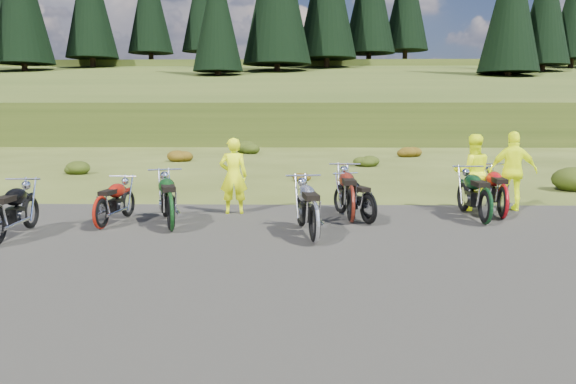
{
  "coord_description": "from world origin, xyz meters",
  "views": [
    {
      "loc": [
        -0.41,
        -10.21,
        2.41
      ],
      "look_at": [
        -0.64,
        1.16,
        0.77
      ],
      "focal_mm": 35.0,
      "sensor_mm": 36.0,
      "label": 1
    }
  ],
  "objects": [
    {
      "name": "ground",
      "position": [
        0.0,
        0.0,
        0.0
      ],
      "size": [
        300.0,
        300.0,
        0.0
      ],
      "primitive_type": "plane",
      "color": "#354015",
      "rests_on": "ground"
    },
    {
      "name": "gravel_pad",
      "position": [
        0.0,
        -2.0,
        0.0
      ],
      "size": [
        20.0,
        12.0,
        0.04
      ],
      "primitive_type": "cube",
      "color": "black",
      "rests_on": "ground"
    },
    {
      "name": "hill_slope",
      "position": [
        0.0,
        50.0,
        0.0
      ],
      "size": [
        300.0,
        45.97,
        9.37
      ],
      "primitive_type": null,
      "rotation": [
        0.14,
        0.0,
        0.0
      ],
      "color": "#314015",
      "rests_on": "ground"
    },
    {
      "name": "hill_plateau",
      "position": [
        0.0,
        110.0,
        0.0
      ],
      "size": [
        300.0,
        90.0,
        9.17
      ],
      "primitive_type": "cube",
      "color": "#314015",
      "rests_on": "ground"
    },
    {
      "name": "conifer_19",
      "position": [
        -21.0,
        69.0,
        17.36
      ],
      "size": [
        6.16,
        6.16,
        16.0
      ],
      "color": "black",
      "rests_on": "ground"
    },
    {
      "name": "conifer_20",
      "position": [
        -15.0,
        75.0,
        17.65
      ],
      "size": [
        5.72,
        5.72,
        15.0
      ],
      "color": "black",
      "rests_on": "ground"
    },
    {
      "name": "conifer_21",
      "position": [
        -9.0,
        50.0,
        12.56
      ],
      "size": [
        5.28,
        5.28,
        14.0
      ],
      "color": "black",
      "rests_on": "ground"
    },
    {
      "name": "conifer_26",
      "position": [
        21.0,
        49.0,
        13.37
      ],
      "size": [
        6.16,
        6.16,
        16.0
      ],
      "color": "black",
      "rests_on": "ground"
    },
    {
      "name": "conifer_27",
      "position": [
        27.0,
        55.0,
        14.06
      ],
      "size": [
        5.72,
        5.72,
        15.0
      ],
      "color": "black",
      "rests_on": "ground"
    },
    {
      "name": "conifer_28",
      "position": [
        33.0,
        61.0,
        14.76
      ],
      "size": [
        5.28,
        5.28,
        14.0
      ],
      "color": "black",
      "rests_on": "ground"
    },
    {
      "name": "shrub_1",
      "position": [
        -9.1,
        11.3,
        0.31
      ],
      "size": [
        1.03,
        1.03,
        0.61
      ],
      "primitive_type": "ellipsoid",
      "color": "#202F0B",
      "rests_on": "ground"
    },
    {
      "name": "shrub_2",
      "position": [
        -6.2,
        16.6,
        0.38
      ],
      "size": [
        1.3,
        1.3,
        0.77
      ],
      "primitive_type": "ellipsoid",
      "color": "#663A0C",
      "rests_on": "ground"
    },
    {
      "name": "shrub_3",
      "position": [
        -3.3,
        21.9,
        0.46
      ],
      "size": [
        1.56,
        1.56,
        0.92
      ],
      "primitive_type": "ellipsoid",
      "color": "#202F0B",
      "rests_on": "ground"
    },
    {
      "name": "shrub_4",
      "position": [
        -0.4,
        9.2,
        0.23
      ],
      "size": [
        0.77,
        0.77,
        0.45
      ],
      "primitive_type": "ellipsoid",
      "color": "#663A0C",
      "rests_on": "ground"
    },
    {
      "name": "shrub_5",
      "position": [
        2.5,
        14.5,
        0.31
      ],
      "size": [
        1.03,
        1.03,
        0.61
      ],
      "primitive_type": "ellipsoid",
      "color": "#202F0B",
      "rests_on": "ground"
    },
    {
      "name": "shrub_6",
      "position": [
        5.4,
        19.8,
        0.38
      ],
      "size": [
        1.3,
        1.3,
        0.77
      ],
      "primitive_type": "ellipsoid",
      "color": "#663A0C",
      "rests_on": "ground"
    },
    {
      "name": "motorcycle_1",
      "position": [
        -4.43,
        0.9,
        0.0
      ],
      "size": [
        0.88,
        1.98,
        1.0
      ],
      "primitive_type": null,
      "rotation": [
        0.0,
        0.0,
        1.44
      ],
      "color": "maroon",
      "rests_on": "ground"
    },
    {
      "name": "motorcycle_2",
      "position": [
        -2.97,
        0.7,
        0.0
      ],
      "size": [
        1.38,
        2.35,
        1.17
      ],
      "primitive_type": null,
      "rotation": [
        0.0,
        0.0,
        1.88
      ],
      "color": "#0E3311",
      "rests_on": "ground"
    },
    {
      "name": "motorcycle_3",
      "position": [
        -0.13,
        -0.28,
        0.0
      ],
      "size": [
        1.07,
        2.29,
        1.15
      ],
      "primitive_type": null,
      "rotation": [
        0.0,
        0.0,
        1.73
      ],
      "color": "#BCBCC2",
      "rests_on": "ground"
    },
    {
      "name": "motorcycle_4",
      "position": [
        0.7,
        1.66,
        0.0
      ],
      "size": [
        0.84,
        2.31,
        1.2
      ],
      "primitive_type": null,
      "rotation": [
        0.0,
        0.0,
        1.61
      ],
      "color": "#57180E",
      "rests_on": "ground"
    },
    {
      "name": "motorcycle_5",
      "position": [
        1.05,
        1.49,
        0.0
      ],
      "size": [
        1.35,
        2.05,
        1.02
      ],
      "primitive_type": null,
      "rotation": [
        0.0,
        0.0,
        1.96
      ],
      "color": "black",
      "rests_on": "ground"
    },
    {
      "name": "motorcycle_6",
      "position": [
        4.13,
        2.18,
        0.0
      ],
      "size": [
        0.93,
        2.27,
        1.16
      ],
      "primitive_type": null,
      "rotation": [
        0.0,
        0.0,
        1.48
      ],
      "color": "maroon",
      "rests_on": "ground"
    },
    {
      "name": "motorcycle_7",
      "position": [
        3.52,
        1.53,
        0.0
      ],
      "size": [
        0.8,
        2.24,
        1.16
      ],
      "primitive_type": null,
      "rotation": [
        0.0,
        0.0,
        1.6
      ],
      "color": "black",
      "rests_on": "ground"
    },
    {
      "name": "person_middle",
      "position": [
        -1.95,
        2.74,
        0.89
      ],
      "size": [
        0.69,
        0.49,
        1.78
      ],
      "primitive_type": "imported",
      "rotation": [
        0.0,
        0.0,
        3.25
      ],
      "color": "#EBFF0D",
      "rests_on": "ground"
    },
    {
      "name": "person_right_a",
      "position": [
        3.77,
        3.33,
        0.92
      ],
      "size": [
        0.91,
        0.72,
        1.84
      ],
      "primitive_type": "imported",
      "rotation": [
        0.0,
        0.0,
        3.12
      ],
      "color": "#EBFF0D",
      "rests_on": "ground"
    },
    {
      "name": "person_right_b",
      "position": [
        4.73,
        3.28,
        0.95
      ],
      "size": [
        1.16,
        0.58,
        1.91
      ],
      "primitive_type": "imported",
      "rotation": [
        0.0,
        0.0,
        3.04
      ],
      "color": "#EBFF0D",
      "rests_on": "ground"
    }
  ]
}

